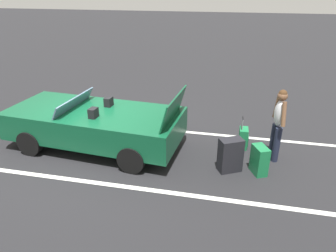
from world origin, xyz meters
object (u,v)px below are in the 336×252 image
(suitcase_medium_bright, at_px, (259,160))
(suitcase_small_carryon, at_px, (243,138))
(suitcase_large_black, at_px, (230,155))
(traveler_person, at_px, (278,121))
(convertible_car, at_px, (88,123))

(suitcase_medium_bright, relative_size, suitcase_small_carryon, 0.79)
(suitcase_large_black, height_order, suitcase_small_carryon, suitcase_small_carryon)
(suitcase_medium_bright, distance_m, traveler_person, 0.99)
(suitcase_medium_bright, bearing_deg, suitcase_small_carryon, 81.95)
(suitcase_small_carryon, relative_size, traveler_person, 0.47)
(convertible_car, relative_size, traveler_person, 2.59)
(suitcase_large_black, height_order, traveler_person, traveler_person)
(suitcase_medium_bright, bearing_deg, suitcase_large_black, 157.64)
(suitcase_small_carryon, xyz_separation_m, traveler_person, (-0.68, 0.40, 0.68))
(suitcase_medium_bright, height_order, suitcase_small_carryon, suitcase_small_carryon)
(suitcase_large_black, xyz_separation_m, traveler_person, (-0.96, -0.70, 0.56))
(traveler_person, bearing_deg, convertible_car, -11.03)
(suitcase_large_black, bearing_deg, suitcase_small_carryon, -42.80)
(convertible_car, height_order, suitcase_large_black, convertible_car)
(suitcase_small_carryon, bearing_deg, traveler_person, -31.39)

